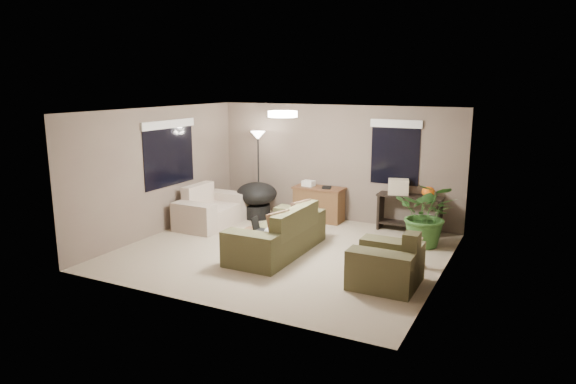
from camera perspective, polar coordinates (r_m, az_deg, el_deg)
The scene contains 20 objects.
room_shell at distance 8.94m, azimuth -0.58°, elevation 1.01°, with size 5.50×5.50×5.50m.
main_sofa at distance 9.11m, azimuth -0.98°, elevation -4.98°, with size 0.95×2.20×0.85m.
throw_pillows at distance 8.90m, azimuth 0.46°, elevation -3.01°, with size 0.35×1.40×0.47m.
loveseat at distance 10.97m, azimuth -8.62°, elevation -2.12°, with size 0.90×1.60×0.85m.
armchair at distance 7.85m, azimuth 10.94°, elevation -8.04°, with size 0.95×1.00×0.85m.
coffee_table at distance 8.87m, azimuth -2.51°, elevation -5.02°, with size 1.00×0.55×0.42m.
laptop at distance 9.00m, azimuth -3.14°, elevation -3.97°, with size 0.39×0.30×0.24m.
plastic_bag at distance 8.61m, azimuth -1.84°, elevation -4.50°, with size 0.26×0.23×0.18m, color white.
desk at distance 11.17m, azimuth 3.44°, elevation -1.32°, with size 1.10×0.50×0.75m.
desk_papers at distance 11.13m, azimuth 2.71°, elevation 0.87°, with size 0.70×0.29×0.12m.
console_table at distance 10.63m, azimuth 13.35°, elevation -2.01°, with size 1.30×0.40×0.75m.
pumpkin at distance 10.47m, azimuth 15.32°, elevation 0.01°, with size 0.25×0.25×0.21m, color orange.
cardboard_box at distance 10.59m, azimuth 12.16°, elevation 0.57°, with size 0.40×0.30×0.30m, color beige.
papasan_chair at distance 11.40m, azimuth -3.51°, elevation -0.59°, with size 1.05×1.05×0.80m.
floor_lamp at distance 11.39m, azimuth -3.35°, elevation 5.18°, with size 0.32×0.32×1.91m.
ceiling_fixture at distance 8.79m, azimuth -0.59°, elevation 8.65°, with size 0.50×0.50×0.10m, color white.
houseplant at distance 9.74m, azimuth 15.22°, elevation -3.16°, with size 1.10×1.22×0.95m, color #2D5923.
cat_scratching_post at distance 8.66m, azimuth 13.82°, elevation -6.80°, with size 0.32×0.32×0.50m.
window_left at distance 10.61m, azimuth -13.08°, elevation 5.39°, with size 0.05×1.56×1.33m.
window_back at distance 10.69m, azimuth 11.86°, elevation 5.51°, with size 1.06×0.05×1.33m.
Camera 1 is at (4.03, -7.79, 2.98)m, focal length 32.00 mm.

